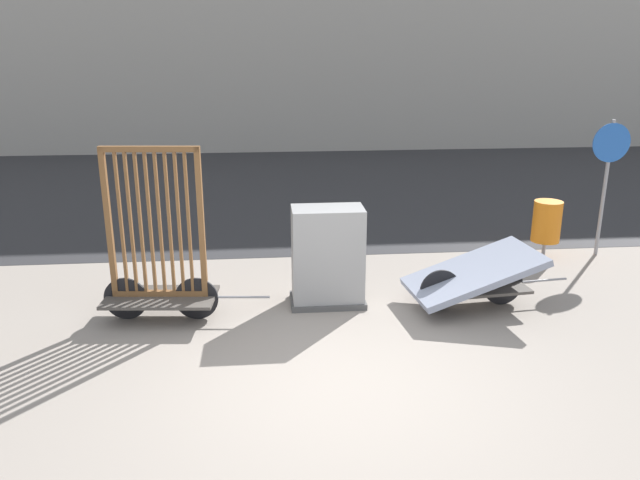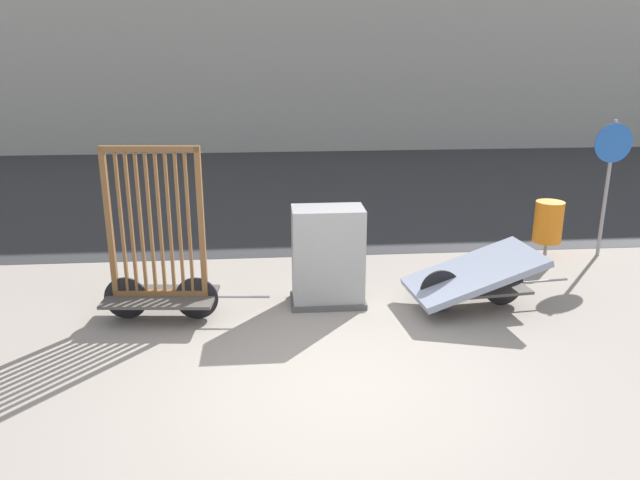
{
  "view_description": "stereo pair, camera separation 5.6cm",
  "coord_description": "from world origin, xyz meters",
  "px_view_note": "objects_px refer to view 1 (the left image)",
  "views": [
    {
      "loc": [
        -0.72,
        -5.68,
        3.4
      ],
      "look_at": [
        0.0,
        1.9,
        1.01
      ],
      "focal_mm": 35.0,
      "sensor_mm": 36.0,
      "label": 1
    },
    {
      "loc": [
        -0.66,
        -5.69,
        3.4
      ],
      "look_at": [
        0.0,
        1.9,
        1.01
      ],
      "focal_mm": 35.0,
      "sensor_mm": 36.0,
      "label": 2
    }
  ],
  "objects_px": {
    "bike_cart_with_mattress": "(473,276)",
    "sign_post": "(608,167)",
    "bike_cart_with_bedframe": "(159,264)",
    "trash_bin": "(547,222)",
    "utility_cabinet": "(328,259)"
  },
  "relations": [
    {
      "from": "bike_cart_with_bedframe",
      "to": "sign_post",
      "type": "distance_m",
      "value": 7.24
    },
    {
      "from": "utility_cabinet",
      "to": "sign_post",
      "type": "bearing_deg",
      "value": 18.99
    },
    {
      "from": "bike_cart_with_mattress",
      "to": "trash_bin",
      "type": "xyz_separation_m",
      "value": [
        1.9,
        1.95,
        0.17
      ]
    },
    {
      "from": "sign_post",
      "to": "bike_cart_with_mattress",
      "type": "bearing_deg",
      "value": -145.5
    },
    {
      "from": "bike_cart_with_mattress",
      "to": "sign_post",
      "type": "distance_m",
      "value": 3.59
    },
    {
      "from": "utility_cabinet",
      "to": "trash_bin",
      "type": "xyz_separation_m",
      "value": [
        3.83,
        1.64,
        -0.03
      ]
    },
    {
      "from": "bike_cart_with_bedframe",
      "to": "bike_cart_with_mattress",
      "type": "distance_m",
      "value": 4.12
    },
    {
      "from": "utility_cabinet",
      "to": "sign_post",
      "type": "xyz_separation_m",
      "value": [
        4.75,
        1.63,
        0.88
      ]
    },
    {
      "from": "trash_bin",
      "to": "utility_cabinet",
      "type": "bearing_deg",
      "value": -156.75
    },
    {
      "from": "bike_cart_with_bedframe",
      "to": "sign_post",
      "type": "height_order",
      "value": "sign_post"
    },
    {
      "from": "bike_cart_with_bedframe",
      "to": "trash_bin",
      "type": "distance_m",
      "value": 6.32
    },
    {
      "from": "bike_cart_with_bedframe",
      "to": "sign_post",
      "type": "xyz_separation_m",
      "value": [
        6.93,
        1.94,
        0.76
      ]
    },
    {
      "from": "bike_cart_with_mattress",
      "to": "utility_cabinet",
      "type": "height_order",
      "value": "utility_cabinet"
    },
    {
      "from": "bike_cart_with_bedframe",
      "to": "bike_cart_with_mattress",
      "type": "bearing_deg",
      "value": 5.34
    },
    {
      "from": "bike_cart_with_mattress",
      "to": "bike_cart_with_bedframe",
      "type": "bearing_deg",
      "value": 173.94
    }
  ]
}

